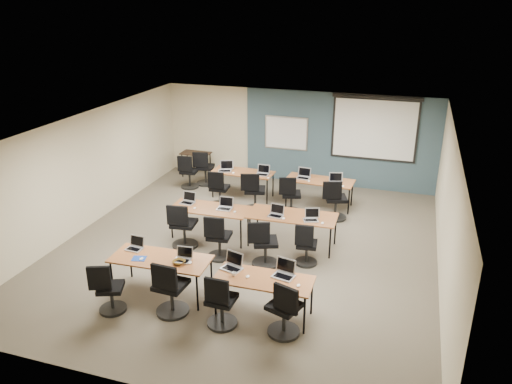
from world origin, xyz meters
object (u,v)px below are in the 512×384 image
(task_chair_4, at_px, (183,229))
(laptop_8, at_px, (226,168))
(laptop_1, at_px, (183,257))
(training_table_mid_left, at_px, (210,210))
(task_chair_0, at_px, (108,292))
(laptop_4, at_px, (188,200))
(task_chair_6, at_px, (264,247))
(laptop_3, at_px, (284,272))
(spare_chair_a, at_px, (204,171))
(task_chair_1, at_px, (170,292))
(spare_chair_b, at_px, (188,174))
(whiteboard, at_px, (286,133))
(laptop_5, at_px, (225,206))
(laptop_0, at_px, (135,246))
(laptop_11, at_px, (335,181))
(training_table_mid_right, at_px, (292,217))
(task_chair_11, at_px, (335,203))
(laptop_6, at_px, (276,213))
(task_chair_10, at_px, (290,198))
(task_chair_7, at_px, (306,248))
(task_chair_5, at_px, (218,241))
(training_table_front_right, at_px, (264,281))
(laptop_9, at_px, (263,172))
(projector_screen, at_px, (375,125))
(task_chair_8, at_px, (219,191))
(utility_table, at_px, (196,156))
(training_table_back_right, at_px, (320,182))
(laptop_7, at_px, (311,217))
(laptop_2, at_px, (233,264))
(training_table_back_left, at_px, (243,173))
(task_chair_2, at_px, (221,305))
(laptop_10, at_px, (304,176))
(task_chair_9, at_px, (254,195))
(training_table_front_left, at_px, (161,260))

(task_chair_4, height_order, laptop_8, task_chair_4)
(laptop_1, bearing_deg, training_table_mid_left, 94.73)
(task_chair_0, xyz_separation_m, laptop_4, (-0.04, 3.37, 0.40))
(task_chair_6, bearing_deg, laptop_1, -146.99)
(laptop_3, distance_m, spare_chair_a, 6.67)
(task_chair_1, height_order, spare_chair_b, task_chair_1)
(whiteboard, bearing_deg, laptop_5, -94.33)
(laptop_0, height_order, laptop_11, laptop_11)
(training_table_mid_right, bearing_deg, laptop_8, 134.69)
(task_chair_11, bearing_deg, training_table_mid_left, -161.91)
(laptop_6, relative_size, task_chair_10, 0.31)
(task_chair_7, relative_size, task_chair_11, 0.91)
(task_chair_5, bearing_deg, training_table_front_right, -54.07)
(laptop_9, xyz_separation_m, laptop_11, (1.95, -0.08, 0.00))
(projector_screen, bearing_deg, laptop_4, -132.51)
(laptop_0, distance_m, task_chair_8, 4.00)
(task_chair_8, relative_size, utility_table, 1.12)
(training_table_mid_right, xyz_separation_m, task_chair_7, (0.48, -0.76, -0.30))
(training_table_back_right, xyz_separation_m, laptop_9, (-1.54, -0.04, 0.11))
(laptop_0, bearing_deg, laptop_7, 43.01)
(laptop_2, height_order, laptop_7, laptop_2)
(spare_chair_b, bearing_deg, training_table_back_left, -12.86)
(whiteboard, relative_size, task_chair_1, 1.22)
(laptop_7, bearing_deg, task_chair_2, -125.18)
(training_table_front_right, height_order, task_chair_10, task_chair_10)
(task_chair_5, bearing_deg, laptop_8, 102.01)
(task_chair_8, height_order, laptop_10, task_chair_8)
(laptop_0, relative_size, utility_table, 0.34)
(laptop_1, relative_size, laptop_10, 0.87)
(projector_screen, relative_size, laptop_11, 6.99)
(task_chair_9, xyz_separation_m, laptop_10, (1.10, 0.84, 0.35))
(laptop_0, relative_size, task_chair_4, 0.29)
(training_table_front_left, distance_m, laptop_10, 5.24)
(task_chair_1, bearing_deg, training_table_mid_right, 69.94)
(task_chair_6, relative_size, task_chair_10, 1.02)
(task_chair_8, height_order, utility_table, task_chair_8)
(training_table_front_right, xyz_separation_m, laptop_2, (-0.63, 0.18, 0.11))
(training_table_back_left, bearing_deg, task_chair_7, -50.26)
(training_table_mid_right, bearing_deg, whiteboard, 104.83)
(utility_table, bearing_deg, training_table_front_left, -71.26)
(task_chair_1, xyz_separation_m, laptop_8, (-1.08, 5.48, 0.36))
(task_chair_1, height_order, task_chair_2, task_chair_1)
(whiteboard, height_order, spare_chair_b, whiteboard)
(task_chair_11, bearing_deg, task_chair_10, 160.29)
(training_table_mid_right, relative_size, task_chair_7, 2.04)
(task_chair_1, bearing_deg, task_chair_5, 92.05)
(projector_screen, height_order, training_table_back_left, projector_screen)
(laptop_9, bearing_deg, laptop_7, -53.93)
(whiteboard, height_order, laptop_7, whiteboard)
(training_table_front_left, height_order, laptop_1, laptop_1)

